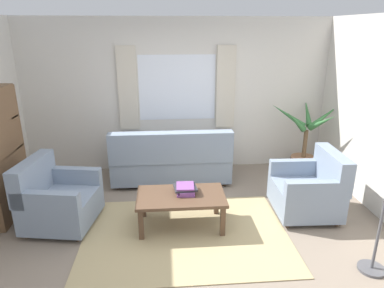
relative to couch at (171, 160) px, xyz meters
name	(u,v)px	position (x,y,z in m)	size (l,w,h in m)	color
ground_plane	(186,235)	(0.14, -1.58, -0.37)	(6.24, 6.24, 0.00)	gray
wall_back	(177,96)	(0.14, 0.68, 0.93)	(5.32, 0.12, 2.60)	silver
window_with_curtains	(177,88)	(0.14, 0.60, 1.08)	(1.98, 0.07, 1.40)	white
area_rug	(186,234)	(0.14, -1.58, -0.36)	(2.49, 1.79, 0.01)	tan
couch	(171,160)	(0.00, 0.00, 0.00)	(1.90, 0.82, 0.92)	gray
armchair_left	(57,199)	(-1.48, -1.20, -0.01)	(0.95, 0.96, 0.88)	gray
armchair_right	(310,189)	(1.84, -1.18, -0.01)	(0.85, 0.87, 0.88)	gray
coffee_table	(181,199)	(0.09, -1.37, 0.01)	(1.10, 0.64, 0.44)	brown
book_stack_on_table	(186,189)	(0.15, -1.30, 0.12)	(0.30, 0.31, 0.10)	#7F478C
potted_plant	(304,149)	(2.28, 0.12, 0.10)	(1.18, 1.18, 1.26)	#9E6B4C
bookshelf	(3,158)	(-2.21, -0.85, 0.43)	(0.30, 0.94, 1.72)	brown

